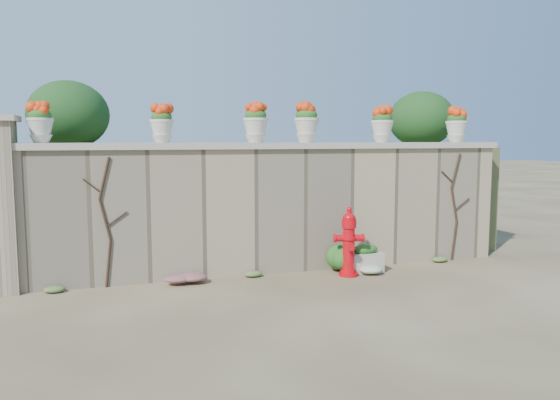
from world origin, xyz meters
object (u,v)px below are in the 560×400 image
object	(u,v)px
fire_hydrant	(349,242)
terracotta_pot	(456,136)
planter_box	(365,259)
urn_pot_0	(40,123)

from	to	relation	value
fire_hydrant	terracotta_pot	world-z (taller)	terracotta_pot
planter_box	urn_pot_0	bearing A→B (deg)	174.48
fire_hydrant	planter_box	xyz separation A→B (m)	(0.36, 0.15, -0.34)
fire_hydrant	terracotta_pot	distance (m)	3.00
planter_box	urn_pot_0	distance (m)	5.32
fire_hydrant	planter_box	world-z (taller)	fire_hydrant
planter_box	terracotta_pot	bearing A→B (deg)	15.37
planter_box	urn_pot_0	size ratio (longest dim) A/B	0.98
planter_box	terracotta_pot	size ratio (longest dim) A/B	2.24
fire_hydrant	urn_pot_0	distance (m)	4.87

